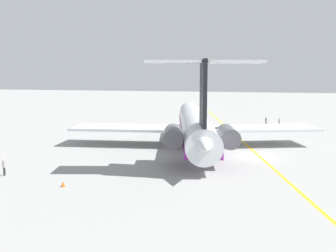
{
  "coord_description": "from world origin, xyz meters",
  "views": [
    {
      "loc": [
        -49.34,
        0.18,
        10.58
      ],
      "look_at": [
        5.01,
        13.21,
        2.82
      ],
      "focal_mm": 40.64,
      "sensor_mm": 36.0,
      "label": 1
    }
  ],
  "objects_px": {
    "main_jetliner": "(195,125)",
    "ground_crew_portside": "(4,165)",
    "safety_cone_nose": "(63,184)",
    "ground_crew_near_tail": "(266,120)",
    "ground_crew_near_nose": "(279,121)"
  },
  "relations": [
    {
      "from": "main_jetliner",
      "to": "ground_crew_portside",
      "type": "relative_size",
      "value": 22.67
    },
    {
      "from": "safety_cone_nose",
      "to": "ground_crew_portside",
      "type": "bearing_deg",
      "value": 74.82
    },
    {
      "from": "ground_crew_near_tail",
      "to": "ground_crew_portside",
      "type": "bearing_deg",
      "value": -22.15
    },
    {
      "from": "main_jetliner",
      "to": "ground_crew_near_nose",
      "type": "height_order",
      "value": "main_jetliner"
    },
    {
      "from": "ground_crew_portside",
      "to": "safety_cone_nose",
      "type": "distance_m",
      "value": 8.25
    },
    {
      "from": "main_jetliner",
      "to": "ground_crew_near_tail",
      "type": "distance_m",
      "value": 27.74
    },
    {
      "from": "ground_crew_near_nose",
      "to": "ground_crew_portside",
      "type": "height_order",
      "value": "ground_crew_portside"
    },
    {
      "from": "safety_cone_nose",
      "to": "main_jetliner",
      "type": "bearing_deg",
      "value": -22.11
    },
    {
      "from": "ground_crew_near_tail",
      "to": "safety_cone_nose",
      "type": "height_order",
      "value": "ground_crew_near_tail"
    },
    {
      "from": "ground_crew_near_tail",
      "to": "safety_cone_nose",
      "type": "xyz_separation_m",
      "value": [
        -47.53,
        19.2,
        -0.85
      ]
    },
    {
      "from": "ground_crew_near_tail",
      "to": "safety_cone_nose",
      "type": "relative_size",
      "value": 3.24
    },
    {
      "from": "ground_crew_portside",
      "to": "ground_crew_near_nose",
      "type": "bearing_deg",
      "value": -109.45
    },
    {
      "from": "ground_crew_near_nose",
      "to": "ground_crew_portside",
      "type": "bearing_deg",
      "value": -141.64
    },
    {
      "from": "main_jetliner",
      "to": "ground_crew_near_nose",
      "type": "bearing_deg",
      "value": -40.12
    },
    {
      "from": "ground_crew_near_tail",
      "to": "safety_cone_nose",
      "type": "distance_m",
      "value": 51.27
    }
  ]
}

